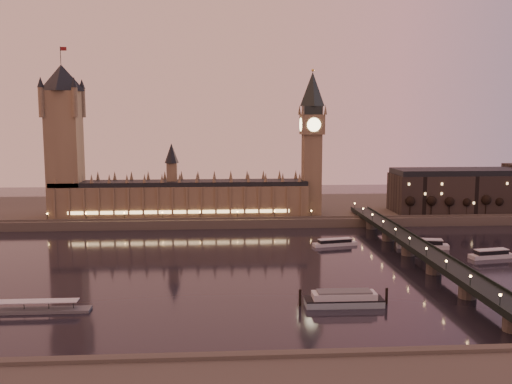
# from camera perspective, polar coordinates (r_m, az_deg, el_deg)

# --- Properties ---
(ground) EXTENTS (700.00, 700.00, 0.00)m
(ground) POSITION_cam_1_polar(r_m,az_deg,el_deg) (294.81, -1.14, -7.48)
(ground) COLOR black
(ground) RESTS_ON ground
(far_embankment) EXTENTS (560.00, 130.00, 6.00)m
(far_embankment) POSITION_cam_1_polar(r_m,az_deg,el_deg) (457.46, 1.65, -1.72)
(far_embankment) COLOR #423D35
(far_embankment) RESTS_ON ground
(palace_of_westminster) EXTENTS (180.00, 26.62, 52.00)m
(palace_of_westminster) POSITION_cam_1_polar(r_m,az_deg,el_deg) (410.03, -7.55, -0.21)
(palace_of_westminster) COLOR brown
(palace_of_westminster) RESTS_ON ground
(victoria_tower) EXTENTS (31.68, 31.68, 118.00)m
(victoria_tower) POSITION_cam_1_polar(r_m,az_deg,el_deg) (419.49, -18.66, 5.68)
(victoria_tower) COLOR brown
(victoria_tower) RESTS_ON ground
(big_ben) EXTENTS (17.68, 17.68, 104.00)m
(big_ben) POSITION_cam_1_polar(r_m,az_deg,el_deg) (411.20, 5.62, 5.75)
(big_ben) COLOR brown
(big_ben) RESTS_ON ground
(westminster_bridge) EXTENTS (13.20, 260.00, 15.30)m
(westminster_bridge) POSITION_cam_1_polar(r_m,az_deg,el_deg) (311.29, 16.05, -5.92)
(westminster_bridge) COLOR black
(westminster_bridge) RESTS_ON ground
(city_block) EXTENTS (155.00, 45.00, 34.00)m
(city_block) POSITION_cam_1_polar(r_m,az_deg,el_deg) (467.75, 22.63, 0.29)
(city_block) COLOR black
(city_block) RESTS_ON ground
(bare_tree_0) EXTENTS (6.59, 6.59, 13.41)m
(bare_tree_0) POSITION_cam_1_polar(r_m,az_deg,el_deg) (421.24, 15.32, -0.99)
(bare_tree_0) COLOR black
(bare_tree_0) RESTS_ON ground
(bare_tree_1) EXTENTS (6.59, 6.59, 13.41)m
(bare_tree_1) POSITION_cam_1_polar(r_m,az_deg,el_deg) (425.74, 17.01, -0.96)
(bare_tree_1) COLOR black
(bare_tree_1) RESTS_ON ground
(bare_tree_2) EXTENTS (6.59, 6.59, 13.41)m
(bare_tree_2) POSITION_cam_1_polar(r_m,az_deg,el_deg) (430.61, 18.65, -0.94)
(bare_tree_2) COLOR black
(bare_tree_2) RESTS_ON ground
(bare_tree_3) EXTENTS (6.59, 6.59, 13.41)m
(bare_tree_3) POSITION_cam_1_polar(r_m,az_deg,el_deg) (435.82, 20.26, -0.91)
(bare_tree_3) COLOR black
(bare_tree_3) RESTS_ON ground
(bare_tree_4) EXTENTS (6.59, 6.59, 13.41)m
(bare_tree_4) POSITION_cam_1_polar(r_m,az_deg,el_deg) (441.37, 21.82, -0.88)
(bare_tree_4) COLOR black
(bare_tree_4) RESTS_ON ground
(bare_tree_5) EXTENTS (6.59, 6.59, 13.41)m
(bare_tree_5) POSITION_cam_1_polar(r_m,az_deg,el_deg) (447.23, 23.35, -0.86)
(bare_tree_5) COLOR black
(bare_tree_5) RESTS_ON ground
(cruise_boat_a) EXTENTS (27.35, 11.01, 4.28)m
(cruise_boat_a) POSITION_cam_1_polar(r_m,az_deg,el_deg) (344.51, 7.89, -5.03)
(cruise_boat_a) COLOR silver
(cruise_boat_a) RESTS_ON ground
(cruise_boat_b) EXTENTS (30.41, 13.19, 5.45)m
(cruise_boat_b) POSITION_cam_1_polar(r_m,az_deg,el_deg) (349.23, 16.31, -5.01)
(cruise_boat_b) COLOR silver
(cruise_boat_b) RESTS_ON ground
(cruise_boat_c) EXTENTS (25.24, 10.67, 4.89)m
(cruise_boat_c) POSITION_cam_1_polar(r_m,az_deg,el_deg) (337.27, 22.46, -5.76)
(cruise_boat_c) COLOR silver
(cruise_boat_c) RESTS_ON ground
(moored_barge) EXTENTS (36.81, 9.16, 6.75)m
(moored_barge) POSITION_cam_1_polar(r_m,az_deg,el_deg) (238.13, 8.79, -10.52)
(moored_barge) COLOR #839DA7
(moored_barge) RESTS_ON ground
(pontoon_pier) EXTENTS (40.07, 6.68, 10.68)m
(pontoon_pier) POSITION_cam_1_polar(r_m,az_deg,el_deg) (244.60, -20.92, -10.87)
(pontoon_pier) COLOR #595B5E
(pontoon_pier) RESTS_ON ground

